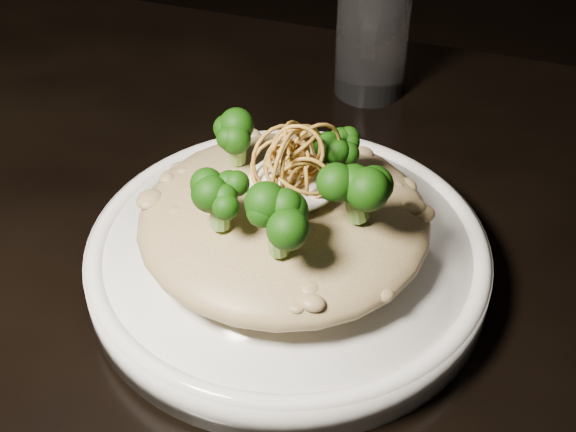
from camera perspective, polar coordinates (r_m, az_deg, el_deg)
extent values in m
cube|color=black|center=(0.57, -1.17, -7.61)|extent=(1.10, 0.80, 0.04)
cylinder|color=black|center=(1.22, -17.51, -2.87)|extent=(0.05, 0.05, 0.71)
cylinder|color=white|center=(0.57, 0.00, -3.12)|extent=(0.28, 0.28, 0.03)
ellipsoid|color=brown|center=(0.54, -0.29, -0.27)|extent=(0.20, 0.20, 0.04)
ellipsoid|color=silver|center=(0.53, 0.32, 2.39)|extent=(0.06, 0.06, 0.02)
cylinder|color=white|center=(0.75, 6.01, 12.67)|extent=(0.08, 0.08, 0.12)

